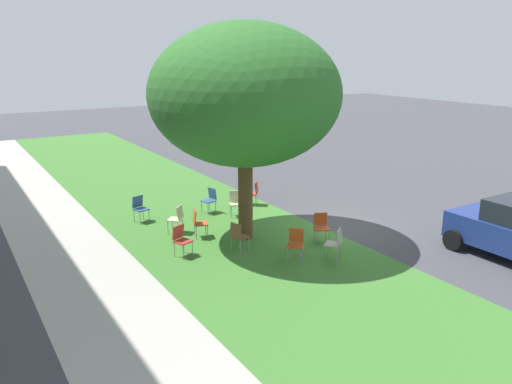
# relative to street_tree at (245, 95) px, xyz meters

# --- Properties ---
(ground) EXTENTS (80.00, 80.00, 0.00)m
(ground) POSITION_rel_street_tree_xyz_m (-0.75, -2.78, -4.30)
(ground) COLOR #424247
(grass_verge) EXTENTS (48.00, 6.00, 0.01)m
(grass_verge) POSITION_rel_street_tree_xyz_m (-0.75, 0.42, -4.30)
(grass_verge) COLOR #3D752D
(grass_verge) RESTS_ON ground
(sidewalk_strip) EXTENTS (48.00, 2.80, 0.01)m
(sidewalk_strip) POSITION_rel_street_tree_xyz_m (-0.75, 4.82, -4.30)
(sidewalk_strip) COLOR #ADA89E
(sidewalk_strip) RESTS_ON ground
(street_tree) EXTENTS (5.50, 5.50, 6.35)m
(street_tree) POSITION_rel_street_tree_xyz_m (0.00, 0.00, 0.00)
(street_tree) COLOR brown
(street_tree) RESTS_ON ground
(chair_0) EXTENTS (0.54, 0.54, 0.88)m
(chair_0) POSITION_rel_street_tree_xyz_m (2.05, -0.84, -3.78)
(chair_0) COLOR beige
(chair_0) RESTS_ON ground
(chair_1) EXTENTS (0.52, 0.53, 0.88)m
(chair_1) POSITION_rel_street_tree_xyz_m (0.79, 1.20, -3.78)
(chair_1) COLOR #C64C1E
(chair_1) RESTS_ON ground
(chair_2) EXTENTS (0.49, 0.50, 0.88)m
(chair_2) POSITION_rel_street_tree_xyz_m (2.83, -0.24, -3.78)
(chair_2) COLOR #335184
(chair_2) RESTS_ON ground
(chair_3) EXTENTS (0.59, 0.59, 0.88)m
(chair_3) POSITION_rel_street_tree_xyz_m (2.79, -2.03, -3.78)
(chair_3) COLOR #B7332D
(chair_3) RESTS_ON ground
(chair_4) EXTENTS (0.52, 0.51, 0.88)m
(chair_4) POSITION_rel_street_tree_xyz_m (3.19, 2.19, -3.78)
(chair_4) COLOR #335184
(chair_4) RESTS_ON ground
(chair_5) EXTENTS (0.51, 0.52, 0.88)m
(chair_5) POSITION_rel_street_tree_xyz_m (-0.89, 0.77, -3.78)
(chair_5) COLOR brown
(chair_5) RESTS_ON ground
(chair_6) EXTENTS (0.54, 0.53, 0.88)m
(chair_6) POSITION_rel_street_tree_xyz_m (-0.26, 2.24, -3.78)
(chair_6) COLOR #B7332D
(chair_6) RESTS_ON ground
(chair_7) EXTENTS (0.55, 0.55, 0.88)m
(chair_7) POSITION_rel_street_tree_xyz_m (-1.46, -1.74, -3.78)
(chair_7) COLOR #C64C1E
(chair_7) RESTS_ON ground
(chair_8) EXTENTS (0.59, 0.59, 0.88)m
(chair_8) POSITION_rel_street_tree_xyz_m (-2.18, -0.27, -3.78)
(chair_8) COLOR #C64C1E
(chair_8) RESTS_ON ground
(chair_9) EXTENTS (0.59, 0.59, 0.88)m
(chair_9) POSITION_rel_street_tree_xyz_m (1.51, 1.59, -3.78)
(chair_9) COLOR beige
(chair_9) RESTS_ON ground
(chair_10) EXTENTS (0.58, 0.58, 0.88)m
(chair_10) POSITION_rel_street_tree_xyz_m (-2.76, -1.18, -3.78)
(chair_10) COLOR #ADA393
(chair_10) RESTS_ON ground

